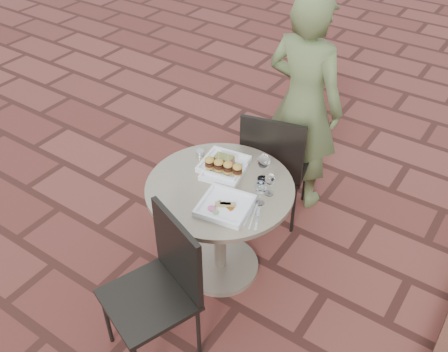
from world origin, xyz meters
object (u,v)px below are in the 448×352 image
Objects in this scene: cafe_table at (220,216)px; plate_tuna at (225,205)px; plate_salmon at (224,163)px; plate_sliders at (223,169)px; chair_far at (274,160)px; chair_near at (162,280)px; diner at (303,105)px.

cafe_table is 2.76× the size of plate_tuna.
plate_sliders is at bearing -57.27° from plate_salmon.
chair_far is at bearing 75.39° from plate_salmon.
plate_sliders is (0.04, -0.07, 0.02)m from plate_salmon.
diner reaches higher than chair_near.
chair_near is (0.04, -1.27, 0.00)m from chair_far.
plate_tuna is at bearing 83.50° from chair_far.
plate_tuna is at bearing -46.75° from cafe_table.
chair_far and chair_near have the same top height.
chair_near is 0.85m from plate_salmon.
plate_salmon is (-0.14, -0.81, -0.08)m from diner.
cafe_table is 0.97× the size of chair_near.
plate_salmon is 0.39m from plate_tuna.
plate_sliders is 0.31m from plate_tuna.
plate_sliders is at bearing 114.19° from cafe_table.
chair_far is 1.00× the size of chair_near.
diner reaches higher than cafe_table.
diner reaches higher than plate_tuna.
cafe_table is 0.31m from plate_sliders.
diner is at bearing 87.42° from cafe_table.
plate_sliders reaches higher than plate_tuna.
plate_salmon is at bearing 85.29° from diner.
diner is 0.88m from plate_sliders.
diner is at bearing 80.50° from plate_salmon.
plate_sliders reaches higher than cafe_table.
plate_salmon reaches higher than plate_tuna.
plate_salmon is 1.09× the size of plate_sliders.
cafe_table is at bearing 133.25° from plate_tuna.
cafe_table is 0.33m from plate_salmon.
chair_far is 3.30× the size of plate_sliders.
diner reaches higher than plate_sliders.
chair_far is 0.51m from plate_salmon.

